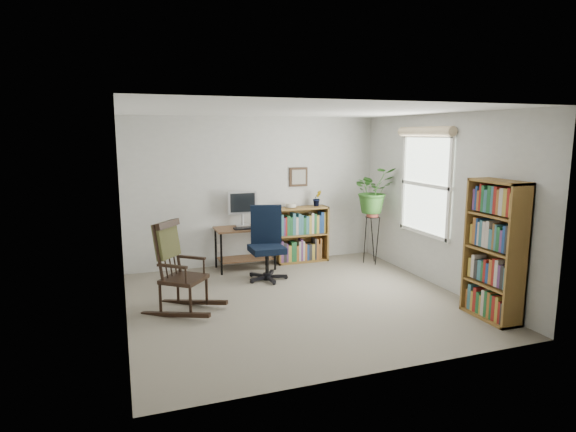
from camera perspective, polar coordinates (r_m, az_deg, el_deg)
name	(u,v)px	position (r m, az deg, el deg)	size (l,w,h in m)	color
floor	(298,301)	(6.29, 1.23, -10.05)	(4.20, 4.00, 0.00)	gray
ceiling	(299,111)	(5.93, 1.32, 12.34)	(4.20, 4.00, 0.00)	silver
wall_back	(255,191)	(7.88, -3.89, 2.93)	(4.20, 0.00, 2.40)	silver
wall_front	(381,243)	(4.22, 10.97, -3.20)	(4.20, 0.00, 2.40)	silver
wall_left	(121,219)	(5.61, -19.20, -0.35)	(0.00, 4.00, 2.40)	silver
wall_right	(440,201)	(7.01, 17.55, 1.66)	(0.00, 4.00, 2.40)	silver
window	(425,185)	(7.20, 15.94, 3.54)	(0.12, 1.20, 1.50)	white
desk	(245,248)	(7.68, -5.10, -3.82)	(0.93, 0.51, 0.67)	brown
monitor	(242,209)	(7.69, -5.43, 0.87)	(0.46, 0.16, 0.56)	silver
keyboard	(247,228)	(7.49, -4.91, -1.44)	(0.40, 0.15, 0.03)	black
office_chair	(267,243)	(7.04, -2.52, -3.25)	(0.60, 0.60, 1.10)	black
rocking_chair	(184,266)	(5.92, -12.28, -5.87)	(0.58, 0.97, 1.12)	black
low_bookshelf	(302,234)	(8.06, 1.63, -2.19)	(0.88, 0.29, 0.93)	brown
tall_bookshelf	(495,251)	(6.01, 23.29, -3.78)	(0.30, 0.71, 1.62)	brown
plant_stand	(372,236)	(8.07, 9.89, -2.37)	(0.25, 0.25, 0.92)	black
spider_plant	(374,168)	(7.92, 10.13, 5.60)	(1.69, 1.88, 1.46)	#2C5F21
potted_plant_small	(317,203)	(8.08, 3.48, 1.56)	(0.13, 0.24, 0.11)	#2C5F21
framed_picture	(299,177)	(8.06, 1.28, 4.65)	(0.32, 0.04, 0.32)	black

